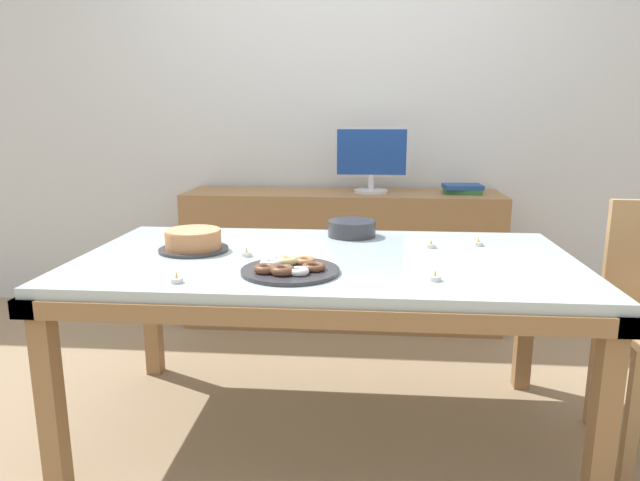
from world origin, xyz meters
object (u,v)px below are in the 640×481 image
object	(u,v)px
plate_stack	(352,228)
tealight_centre	(478,243)
tealight_left_edge	(247,254)
book_stack	(462,189)
tealight_right_edge	(435,278)
computer_monitor	(371,160)
cake_chocolate_round	(193,241)
tealight_near_cakes	(177,280)
tealight_near_front	(431,245)
pastry_platter	(289,269)

from	to	relation	value
plate_stack	tealight_centre	xyz separation A→B (m)	(0.52, -0.14, -0.02)
plate_stack	tealight_centre	size ratio (longest dim) A/B	5.25
tealight_centre	tealight_left_edge	bearing A→B (deg)	-164.04
book_stack	plate_stack	size ratio (longest dim) A/B	1.13
tealight_right_edge	computer_monitor	bearing A→B (deg)	97.64
cake_chocolate_round	tealight_right_edge	distance (m)	0.96
tealight_near_cakes	tealight_near_front	xyz separation A→B (m)	(0.86, 0.56, 0.00)
computer_monitor	plate_stack	bearing A→B (deg)	-95.32
computer_monitor	tealight_near_cakes	distance (m)	1.78
plate_stack	tealight_left_edge	world-z (taller)	plate_stack
plate_stack	tealight_near_cakes	xyz separation A→B (m)	(-0.53, -0.76, -0.02)
computer_monitor	pastry_platter	size ratio (longest dim) A/B	1.26
tealight_left_edge	computer_monitor	bearing A→B (deg)	70.02
tealight_near_front	tealight_right_edge	bearing A→B (deg)	-94.18
computer_monitor	tealight_centre	bearing A→B (deg)	-66.81
cake_chocolate_round	tealight_near_front	xyz separation A→B (m)	(0.94, 0.13, -0.03)
cake_chocolate_round	tealight_left_edge	size ratio (longest dim) A/B	6.77
computer_monitor	tealight_right_edge	xyz separation A→B (m)	(0.21, -1.55, -0.25)
tealight_centre	tealight_near_cakes	world-z (taller)	same
tealight_right_edge	pastry_platter	bearing A→B (deg)	174.22
tealight_centre	tealight_right_edge	size ratio (longest dim) A/B	1.00
computer_monitor	tealight_near_cakes	bearing A→B (deg)	-110.55
cake_chocolate_round	tealight_near_front	world-z (taller)	cake_chocolate_round
cake_chocolate_round	tealight_near_front	size ratio (longest dim) A/B	6.77
computer_monitor	tealight_near_front	xyz separation A→B (m)	(0.24, -1.08, -0.25)
tealight_near_cakes	plate_stack	bearing A→B (deg)	54.86
pastry_platter	plate_stack	distance (m)	0.64
computer_monitor	pastry_platter	distance (m)	1.55
cake_chocolate_round	tealight_near_cakes	distance (m)	0.44
pastry_platter	tealight_near_cakes	size ratio (longest dim) A/B	8.39
tealight_near_front	tealight_right_edge	xyz separation A→B (m)	(-0.03, -0.47, 0.00)
cake_chocolate_round	plate_stack	size ratio (longest dim) A/B	1.29
computer_monitor	tealight_centre	world-z (taller)	computer_monitor
tealight_centre	tealight_right_edge	bearing A→B (deg)	-113.92
cake_chocolate_round	plate_stack	world-z (taller)	cake_chocolate_round
cake_chocolate_round	computer_monitor	bearing A→B (deg)	60.28
computer_monitor	plate_stack	xyz separation A→B (m)	(-0.08, -0.89, -0.23)
book_stack	tealight_right_edge	xyz separation A→B (m)	(-0.32, -1.55, -0.09)
plate_stack	tealight_centre	distance (m)	0.54
cake_chocolate_round	tealight_right_edge	bearing A→B (deg)	-20.31
computer_monitor	tealight_left_edge	size ratio (longest dim) A/B	10.60
tealight_centre	computer_monitor	bearing A→B (deg)	113.19
tealight_near_front	tealight_centre	bearing A→B (deg)	15.86
book_stack	tealight_left_edge	bearing A→B (deg)	-127.75
tealight_near_front	plate_stack	bearing A→B (deg)	148.82
book_stack	tealight_near_cakes	xyz separation A→B (m)	(-1.15, -1.65, -0.09)
cake_chocolate_round	plate_stack	bearing A→B (deg)	28.29
book_stack	tealight_near_cakes	size ratio (longest dim) A/B	5.93
pastry_platter	plate_stack	size ratio (longest dim) A/B	1.60
tealight_left_edge	tealight_near_cakes	bearing A→B (deg)	-112.55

